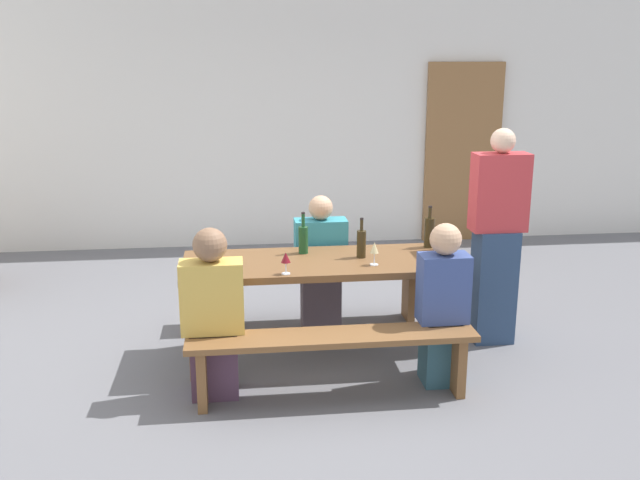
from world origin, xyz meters
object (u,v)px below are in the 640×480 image
object	(u,v)px
seated_guest_near_1	(442,307)
standing_host	(496,242)
wooden_door	(463,153)
tasting_table	(320,271)
seated_guest_far_0	(321,268)
bench_near	(332,348)
wine_bottle_2	(429,232)
bench_far	(310,283)
seated_guest_near_0	(213,317)
wine_bottle_1	(303,239)
wine_bottle_0	(361,243)
wine_glass_0	(199,259)
wine_glass_1	(286,259)
wine_glass_2	(374,249)

from	to	relation	value
seated_guest_near_1	standing_host	size ratio (longest dim) A/B	0.68
wooden_door	tasting_table	size ratio (longest dim) A/B	1.06
seated_guest_far_0	standing_host	distance (m)	1.39
bench_near	wine_bottle_2	world-z (taller)	wine_bottle_2
bench_near	bench_far	world-z (taller)	same
seated_guest_near_0	wine_bottle_1	bearing A→B (deg)	-42.71
bench_near	wine_bottle_0	xyz separation A→B (m)	(0.31, 0.70, 0.51)
bench_far	wine_glass_0	size ratio (longest dim) A/B	11.83
wine_bottle_0	seated_guest_far_0	world-z (taller)	seated_guest_far_0
wine_glass_1	wine_glass_2	size ratio (longest dim) A/B	0.91
bench_far	wine_glass_0	bearing A→B (deg)	-132.50
bench_far	wine_bottle_0	bearing A→B (deg)	-64.17
wine_glass_1	wooden_door	bearing A→B (deg)	56.01
bench_far	wine_glass_0	distance (m)	1.35
wine_bottle_1	seated_guest_near_0	xyz separation A→B (m)	(-0.66, -0.71, -0.32)
wine_bottle_2	seated_guest_near_0	world-z (taller)	seated_guest_near_0
seated_guest_far_0	wine_bottle_1	bearing A→B (deg)	-27.54
tasting_table	seated_guest_far_0	xyz separation A→B (m)	(0.07, 0.52, -0.14)
tasting_table	bench_near	distance (m)	0.74
seated_guest_near_0	seated_guest_far_0	bearing A→B (deg)	-38.56
wine_glass_2	seated_guest_far_0	xyz separation A→B (m)	(-0.30, 0.69, -0.34)
bench_far	wine_bottle_1	world-z (taller)	wine_bottle_1
tasting_table	wine_glass_0	distance (m)	0.91
seated_guest_near_1	wine_bottle_1	bearing A→B (deg)	50.63
wine_glass_0	seated_guest_near_0	distance (m)	0.42
tasting_table	wine_bottle_1	xyz separation A→B (m)	(-0.10, 0.19, 0.20)
wine_bottle_2	bench_far	bearing A→B (deg)	154.16
wine_glass_1	seated_guest_far_0	xyz separation A→B (m)	(0.34, 0.82, -0.33)
seated_guest_near_0	standing_host	size ratio (longest dim) A/B	0.68
wine_bottle_2	seated_guest_far_0	distance (m)	0.92
bench_far	seated_guest_far_0	bearing A→B (deg)	-65.76
wooden_door	wine_bottle_0	distance (m)	3.62
wine_bottle_0	wine_bottle_1	world-z (taller)	wine_bottle_1
seated_guest_near_1	bench_near	bearing A→B (deg)	101.07
bench_near	seated_guest_far_0	xyz separation A→B (m)	(0.07, 1.19, 0.17)
wine_glass_1	wine_glass_2	xyz separation A→B (m)	(0.63, 0.14, 0.01)
wooden_door	seated_guest_near_0	xyz separation A→B (m)	(-2.84, -3.70, -0.51)
wooden_door	bench_far	bearing A→B (deg)	-129.63
wooden_door	wine_bottle_2	bearing A→B (deg)	-112.34
seated_guest_near_0	tasting_table	bearing A→B (deg)	-55.67
wooden_door	wine_bottle_0	xyz separation A→B (m)	(-1.77, -3.15, -0.19)
wine_glass_0	seated_guest_near_1	xyz separation A→B (m)	(1.61, -0.27, -0.32)
bench_far	wine_bottle_0	world-z (taller)	wine_bottle_0
seated_guest_near_0	wooden_door	bearing A→B (deg)	-37.51
bench_far	seated_guest_near_1	distance (m)	1.43
tasting_table	seated_guest_far_0	world-z (taller)	seated_guest_far_0
bench_far	seated_guest_near_0	bearing A→B (deg)	-122.61
wine_glass_0	wine_glass_1	distance (m)	0.58
bench_far	seated_guest_far_0	xyz separation A→B (m)	(0.07, -0.15, 0.17)
tasting_table	seated_guest_near_1	xyz separation A→B (m)	(0.77, -0.52, -0.12)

